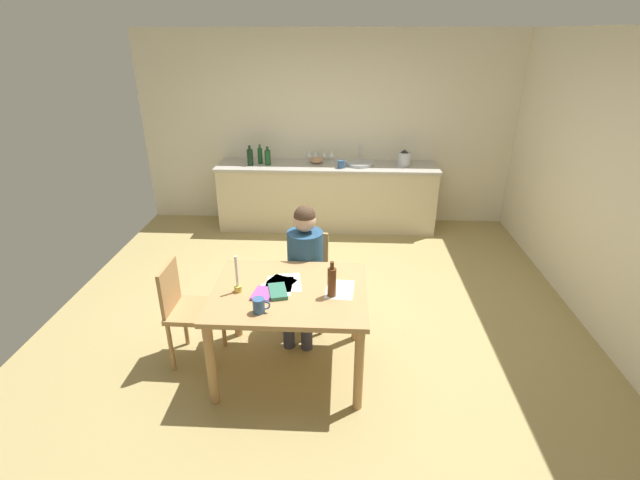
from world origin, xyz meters
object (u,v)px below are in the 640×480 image
wine_glass_near_sink (332,154)px  wine_glass_by_kettle (324,154)px  chair_at_table (307,275)px  bottle_vinegar (260,155)px  mixing_bowl (316,160)px  wine_glass_back_right (309,154)px  candlestick (238,282)px  wine_glass_back_left (316,154)px  dining_table (290,302)px  book_magazine (278,291)px  teacup_on_counter (341,164)px  bottle_wine_red (268,157)px  stovetop_kettle (404,159)px  person_seated (304,263)px  bottle_oil (250,157)px  wine_bottle_on_table (332,282)px  coffee_mug (259,306)px  sink_unit (360,163)px  chair_side_empty (187,308)px  book_cookery (263,294)px

wine_glass_near_sink → wine_glass_by_kettle: bearing=180.0°
chair_at_table → wine_glass_near_sink: bearing=86.4°
bottle_vinegar → mixing_bowl: size_ratio=1.40×
wine_glass_back_right → candlestick: bearing=-95.4°
chair_at_table → wine_glass_back_left: bearing=91.5°
dining_table → book_magazine: (-0.08, -0.05, 0.12)m
wine_glass_back_left → teacup_on_counter: 0.47m
bottle_wine_red → stovetop_kettle: bottle_wine_red is taller
dining_table → mixing_bowl: mixing_bowl is taller
person_seated → bottle_oil: size_ratio=4.46×
bottle_oil → teacup_on_counter: 1.23m
wine_glass_back_right → wine_bottle_on_table: bearing=-82.9°
bottle_vinegar → teacup_on_counter: bottle_vinegar is taller
coffee_mug → person_seated: bearing=75.0°
stovetop_kettle → teacup_on_counter: size_ratio=1.74×
book_magazine → wine_glass_by_kettle: size_ratio=1.46×
candlestick → wine_glass_by_kettle: size_ratio=1.95×
coffee_mug → sink_unit: (0.79, 3.37, 0.13)m
chair_side_empty → bottle_oil: size_ratio=3.28×
mixing_bowl → wine_glass_back_right: wine_glass_back_right is taller
bottle_vinegar → stovetop_kettle: size_ratio=1.18×
wine_bottle_on_table → wine_glass_near_sink: wine_glass_near_sink is taller
coffee_mug → dining_table: bearing=60.6°
dining_table → book_cookery: size_ratio=6.19×
chair_side_empty → wine_bottle_on_table: bearing=-7.4°
chair_at_table → mixing_bowl: bearing=91.2°
dining_table → bottle_vinegar: bottle_vinegar is taller
sink_unit → chair_side_empty: bearing=-116.4°
wine_bottle_on_table → sink_unit: size_ratio=0.79×
candlestick → bottle_vinegar: 3.14m
bottle_wine_red → wine_glass_near_sink: 0.88m
book_cookery → wine_glass_by_kettle: 3.31m
chair_side_empty → wine_glass_by_kettle: bearing=72.4°
person_seated → teacup_on_counter: person_seated is taller
coffee_mug → book_cookery: coffee_mug is taller
bottle_oil → wine_glass_near_sink: size_ratio=1.74×
book_magazine → wine_glass_by_kettle: (0.21, 3.25, 0.25)m
wine_bottle_on_table → stovetop_kettle: bearing=74.3°
book_cookery → candlestick: bearing=176.7°
stovetop_kettle → wine_bottle_on_table: bearing=-105.7°
book_magazine → sink_unit: size_ratio=0.63×
bottle_oil → bottle_vinegar: (0.12, 0.10, -0.00)m
wine_bottle_on_table → chair_at_table: bearing=107.7°
sink_unit → stovetop_kettle: sink_unit is taller
chair_side_empty → coffee_mug: size_ratio=6.99×
dining_table → sink_unit: 3.13m
dining_table → candlestick: bearing=-174.1°
book_magazine → mixing_bowl: mixing_bowl is taller
wine_glass_near_sink → dining_table: bearing=-94.1°
bottle_wine_red → stovetop_kettle: 1.83m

